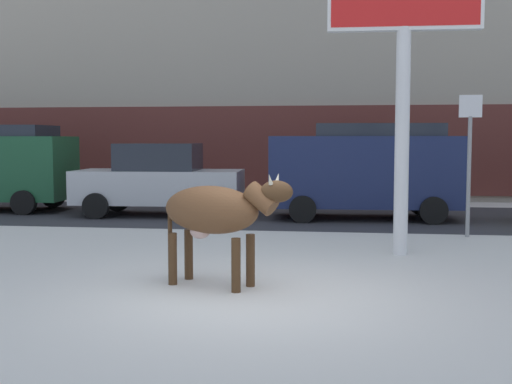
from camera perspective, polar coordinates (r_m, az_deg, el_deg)
The scene contains 8 objects.
ground_plane at distance 8.32m, azimuth -0.23°, elevation -9.03°, with size 120.00×120.00×0.00m, color silver.
road_strip at distance 16.81m, azimuth 3.98°, elevation -2.07°, with size 60.00×5.60×0.01m, color #333338.
building_facade at distance 24.53m, azimuth 5.32°, elevation 15.23°, with size 44.00×6.10×13.00m.
cow_brown at distance 8.76m, azimuth -3.51°, elevation -1.74°, with size 1.92×1.04×1.54m.
car_silver_sedan at distance 17.02m, azimuth -8.36°, elevation 1.02°, with size 4.27×2.13×1.84m.
car_navy_van at distance 16.35m, azimuth 9.49°, elevation 2.04°, with size 4.68×2.28×2.32m.
pedestrian_near_billboard at distance 20.59m, azimuth -7.19°, elevation 1.58°, with size 0.36×0.24×1.73m.
street_sign at distance 13.76m, azimuth 17.92°, elevation 3.18°, with size 0.44×0.08×2.82m.
Camera 1 is at (1.15, -8.00, 1.96)m, focal length 46.38 mm.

